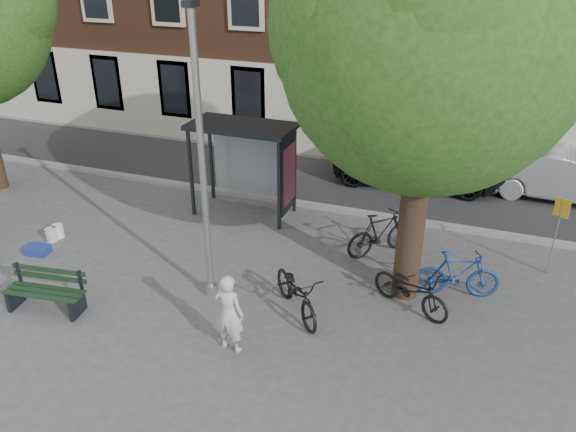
{
  "coord_description": "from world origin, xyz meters",
  "views": [
    {
      "loc": [
        5.18,
        -9.13,
        7.08
      ],
      "look_at": [
        1.23,
        1.57,
        1.4
      ],
      "focal_mm": 35.0,
      "sensor_mm": 36.0,
      "label": 1
    }
  ],
  "objects_px": {
    "bike_b": "(457,274)",
    "bike_c": "(297,292)",
    "painter": "(229,313)",
    "bike_a": "(411,289)",
    "lamppost": "(203,177)",
    "bike_d": "(381,233)",
    "car_silver": "(563,175)",
    "bench": "(46,293)",
    "car_dark": "(420,158)",
    "notice_sign": "(559,220)",
    "bus_shelter": "(257,150)"
  },
  "relations": [
    {
      "from": "bus_shelter",
      "to": "bike_a",
      "type": "distance_m",
      "value": 5.92
    },
    {
      "from": "bike_c",
      "to": "painter",
      "type": "bearing_deg",
      "value": -160.84
    },
    {
      "from": "bike_c",
      "to": "car_dark",
      "type": "relative_size",
      "value": 0.36
    },
    {
      "from": "lamppost",
      "to": "notice_sign",
      "type": "xyz_separation_m",
      "value": [
        7.0,
        3.5,
        -1.39
      ]
    },
    {
      "from": "lamppost",
      "to": "car_dark",
      "type": "relative_size",
      "value": 1.12
    },
    {
      "from": "bike_d",
      "to": "car_dark",
      "type": "distance_m",
      "value": 5.08
    },
    {
      "from": "car_silver",
      "to": "bench",
      "type": "bearing_deg",
      "value": 134.72
    },
    {
      "from": "lamppost",
      "to": "bike_c",
      "type": "bearing_deg",
      "value": -0.46
    },
    {
      "from": "painter",
      "to": "bike_d",
      "type": "xyz_separation_m",
      "value": [
        1.91,
        4.56,
        -0.25
      ]
    },
    {
      "from": "bench",
      "to": "bike_d",
      "type": "distance_m",
      "value": 7.71
    },
    {
      "from": "bus_shelter",
      "to": "bike_d",
      "type": "xyz_separation_m",
      "value": [
        3.72,
        -1.07,
        -1.35
      ]
    },
    {
      "from": "bench",
      "to": "lamppost",
      "type": "bearing_deg",
      "value": 21.98
    },
    {
      "from": "painter",
      "to": "bike_d",
      "type": "relative_size",
      "value": 0.87
    },
    {
      "from": "bus_shelter",
      "to": "car_dark",
      "type": "bearing_deg",
      "value": 45.76
    },
    {
      "from": "painter",
      "to": "notice_sign",
      "type": "relative_size",
      "value": 0.85
    },
    {
      "from": "lamppost",
      "to": "bus_shelter",
      "type": "distance_m",
      "value": 4.24
    },
    {
      "from": "bus_shelter",
      "to": "bike_d",
      "type": "relative_size",
      "value": 1.51
    },
    {
      "from": "painter",
      "to": "bike_b",
      "type": "bearing_deg",
      "value": -134.01
    },
    {
      "from": "bike_b",
      "to": "bike_d",
      "type": "distance_m",
      "value": 2.31
    },
    {
      "from": "bike_c",
      "to": "bike_d",
      "type": "relative_size",
      "value": 1.05
    },
    {
      "from": "bus_shelter",
      "to": "bike_c",
      "type": "height_order",
      "value": "bus_shelter"
    },
    {
      "from": "bench",
      "to": "car_silver",
      "type": "xyz_separation_m",
      "value": [
        10.48,
        9.91,
        0.35
      ]
    },
    {
      "from": "bench",
      "to": "bike_a",
      "type": "height_order",
      "value": "bike_a"
    },
    {
      "from": "lamppost",
      "to": "painter",
      "type": "bearing_deg",
      "value": -51.72
    },
    {
      "from": "bench",
      "to": "painter",
      "type": "bearing_deg",
      "value": -5.28
    },
    {
      "from": "car_silver",
      "to": "notice_sign",
      "type": "bearing_deg",
      "value": 175.21
    },
    {
      "from": "bike_a",
      "to": "car_dark",
      "type": "relative_size",
      "value": 0.34
    },
    {
      "from": "painter",
      "to": "bike_a",
      "type": "xyz_separation_m",
      "value": [
        3.0,
        2.47,
        -0.33
      ]
    },
    {
      "from": "lamppost",
      "to": "bike_a",
      "type": "bearing_deg",
      "value": 12.74
    },
    {
      "from": "bench",
      "to": "bike_d",
      "type": "xyz_separation_m",
      "value": [
        6.09,
        4.73,
        0.17
      ]
    },
    {
      "from": "lamppost",
      "to": "bench",
      "type": "xyz_separation_m",
      "value": [
        -2.98,
        -1.69,
        -2.38
      ]
    },
    {
      "from": "car_dark",
      "to": "bike_a",
      "type": "bearing_deg",
      "value": -176.18
    },
    {
      "from": "bike_c",
      "to": "bike_b",
      "type": "bearing_deg",
      "value": -12.16
    },
    {
      "from": "bench",
      "to": "bike_d",
      "type": "bearing_deg",
      "value": 30.21
    },
    {
      "from": "painter",
      "to": "bike_b",
      "type": "relative_size",
      "value": 0.9
    },
    {
      "from": "bike_b",
      "to": "bus_shelter",
      "type": "bearing_deg",
      "value": 53.56
    },
    {
      "from": "bike_d",
      "to": "car_dark",
      "type": "relative_size",
      "value": 0.35
    },
    {
      "from": "bike_b",
      "to": "notice_sign",
      "type": "relative_size",
      "value": 0.95
    },
    {
      "from": "bike_c",
      "to": "bus_shelter",
      "type": "bearing_deg",
      "value": 79.48
    },
    {
      "from": "notice_sign",
      "to": "bus_shelter",
      "type": "bearing_deg",
      "value": -160.7
    },
    {
      "from": "lamppost",
      "to": "bike_d",
      "type": "height_order",
      "value": "lamppost"
    },
    {
      "from": "bike_d",
      "to": "car_silver",
      "type": "bearing_deg",
      "value": -86.16
    },
    {
      "from": "bike_c",
      "to": "bike_a",
      "type": "bearing_deg",
      "value": -19.13
    },
    {
      "from": "bus_shelter",
      "to": "bike_c",
      "type": "distance_m",
      "value": 5.07
    },
    {
      "from": "bench",
      "to": "bike_b",
      "type": "height_order",
      "value": "bike_b"
    },
    {
      "from": "painter",
      "to": "bench",
      "type": "bearing_deg",
      "value": 7.6
    },
    {
      "from": "bike_b",
      "to": "bike_c",
      "type": "distance_m",
      "value": 3.55
    },
    {
      "from": "bench",
      "to": "car_silver",
      "type": "relative_size",
      "value": 0.39
    },
    {
      "from": "bike_a",
      "to": "car_silver",
      "type": "distance_m",
      "value": 8.0
    },
    {
      "from": "bike_d",
      "to": "bike_b",
      "type": "bearing_deg",
      "value": -168.38
    }
  ]
}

